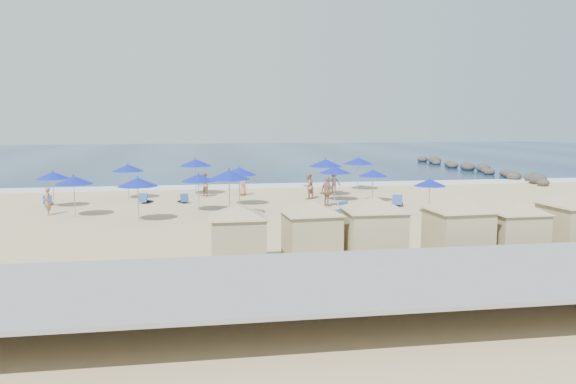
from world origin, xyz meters
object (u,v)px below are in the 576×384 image
object	(u,v)px
trash_bin	(339,223)
umbrella_8	(335,170)
umbrella_4	(195,163)
umbrella_7	(326,163)
beachgoer_0	(47,201)
cabana_1	(311,224)
umbrella_10	(373,173)
cabana_0	(238,228)
cabana_4	(515,223)
umbrella_12	(138,182)
umbrella_11	(430,183)
umbrella_6	(229,175)
rock_jetty	(474,168)
cabana_2	(374,222)
beachgoer_3	(334,182)
cabana_5	(574,216)
umbrella_5	(239,171)
beachgoer_2	(327,191)
umbrella_0	(53,175)
beachgoer_4	(243,184)
umbrella_1	(74,180)
umbrella_9	(358,161)
umbrella_3	(198,178)
beachgoer_5	(308,186)
cabana_3	(458,221)
umbrella_2	(128,168)
beachgoer_1	(204,185)

from	to	relation	value
trash_bin	umbrella_8	xyz separation A→B (m)	(2.23, 9.97, 1.67)
umbrella_4	umbrella_7	size ratio (longest dim) A/B	0.98
umbrella_4	beachgoer_0	world-z (taller)	umbrella_4
cabana_1	umbrella_10	xyz separation A→B (m)	(7.15, 14.88, 0.41)
trash_bin	beachgoer_0	world-z (taller)	beachgoer_0
cabana_0	umbrella_4	bearing A→B (deg)	94.35
cabana_4	umbrella_12	xyz separation A→B (m)	(-15.17, 10.76, 0.65)
umbrella_11	umbrella_6	bearing A→B (deg)	173.96
rock_jetty	umbrella_11	size ratio (longest dim) A/B	12.57
cabana_0	cabana_2	size ratio (longest dim) A/B	0.92
umbrella_8	beachgoer_3	bearing A→B (deg)	77.03
umbrella_7	trash_bin	bearing A→B (deg)	-99.91
cabana_5	umbrella_6	xyz separation A→B (m)	(-12.97, 11.41, 0.73)
umbrella_5	umbrella_8	distance (m)	6.43
umbrella_6	cabana_0	bearing A→B (deg)	-91.65
cabana_4	cabana_5	size ratio (longest dim) A/B	0.92
umbrella_8	umbrella_11	xyz separation A→B (m)	(4.10, -5.86, -0.27)
umbrella_11	beachgoer_2	xyz separation A→B (m)	(-5.06, 3.86, -0.90)
rock_jetty	umbrella_0	xyz separation A→B (m)	(-37.22, -18.31, 1.64)
rock_jetty	beachgoer_4	distance (m)	29.23
umbrella_7	beachgoer_4	xyz separation A→B (m)	(-5.75, 1.28, -1.56)
trash_bin	beachgoer_2	size ratio (longest dim) A/B	0.46
trash_bin	umbrella_0	bearing A→B (deg)	124.14
cabana_4	cabana_2	bearing A→B (deg)	176.66
umbrella_1	umbrella_9	bearing A→B (deg)	25.27
umbrella_3	beachgoer_5	distance (m)	8.52
beachgoer_5	umbrella_7	bearing A→B (deg)	-173.52
umbrella_7	umbrella_10	xyz separation A→B (m)	(2.43, -3.24, -0.45)
cabana_1	beachgoer_5	distance (m)	17.21
umbrella_8	beachgoer_5	size ratio (longest dim) A/B	1.36
trash_bin	cabana_2	size ratio (longest dim) A/B	0.19
cabana_3	umbrella_11	world-z (taller)	cabana_3
umbrella_6	umbrella_5	bearing A→B (deg)	77.48
umbrella_2	beachgoer_1	distance (m)	5.29
beachgoer_5	umbrella_3	bearing A→B (deg)	-4.59
cabana_1	cabana_5	xyz separation A→B (m)	(10.52, -0.52, 0.11)
umbrella_0	beachgoer_0	xyz separation A→B (m)	(0.33, -2.88, -1.21)
umbrella_2	umbrella_6	xyz separation A→B (m)	(6.42, -8.00, 0.21)
cabana_0	umbrella_1	world-z (taller)	cabana_0
umbrella_9	umbrella_6	bearing A→B (deg)	-135.70
cabana_2	beachgoer_0	xyz separation A→B (m)	(-14.95, 13.36, -0.82)
cabana_2	umbrella_6	distance (m)	12.32
cabana_0	beachgoer_3	distance (m)	21.63
cabana_4	umbrella_9	world-z (taller)	umbrella_9
umbrella_7	cabana_5	bearing A→B (deg)	-72.72
beachgoer_5	cabana_0	bearing A→B (deg)	37.03
trash_bin	umbrella_3	size ratio (longest dim) A/B	0.37
beachgoer_4	umbrella_8	bearing A→B (deg)	-148.43
umbrella_3	beachgoer_0	xyz separation A→B (m)	(-8.50, 0.11, -1.22)
umbrella_3	umbrella_5	bearing A→B (deg)	36.65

